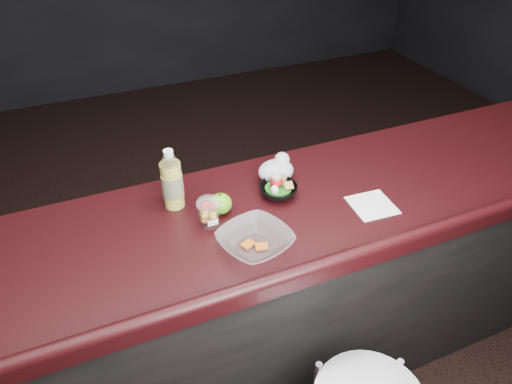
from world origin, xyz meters
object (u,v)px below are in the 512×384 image
fruit_cup (209,211)px  lemonade_bottle (172,183)px  takeout_bowl (255,241)px  snack_bowl (278,190)px  green_apple (221,204)px

fruit_cup → lemonade_bottle: bearing=117.9°
fruit_cup → takeout_bowl: 0.21m
snack_bowl → takeout_bowl: snack_bowl is taller
lemonade_bottle → green_apple: 0.20m
fruit_cup → green_apple: size_ratio=1.40×
snack_bowl → lemonade_bottle: bearing=166.0°
green_apple → snack_bowl: (0.24, 0.01, -0.01)m
lemonade_bottle → fruit_cup: size_ratio=1.97×
fruit_cup → takeout_bowl: (0.11, -0.18, -0.03)m
lemonade_bottle → green_apple: lemonade_bottle is taller
green_apple → fruit_cup: bearing=-138.6°
snack_bowl → takeout_bowl: size_ratio=0.60×
fruit_cup → green_apple: 0.09m
green_apple → snack_bowl: 0.24m
lemonade_bottle → green_apple: size_ratio=2.76×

